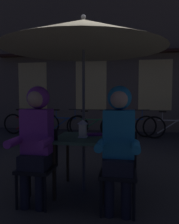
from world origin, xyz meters
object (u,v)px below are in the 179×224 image
book (95,134)px  cafe_table (84,145)px  patio_umbrella (84,35)px  person_right_hooded (119,136)px  lantern (83,128)px  chair_left (39,162)px  chair_right (119,166)px  bicycle_third (94,126)px  bicycle_second (64,124)px  person_left_hooded (36,133)px  bicycle_nearest (28,124)px  bicycle_fourth (129,126)px  bicycle_fifth (172,127)px

book → cafe_table: bearing=-145.4°
patio_umbrella → person_right_hooded: (0.48, -0.43, -1.21)m
lantern → chair_left: lantern is taller
chair_right → person_right_hooded: 0.36m
bicycle_third → book: 3.63m
patio_umbrella → bicycle_second: patio_umbrella is taller
lantern → bicycle_second: lantern is taller
cafe_table → person_right_hooded: (0.48, -0.43, 0.21)m
lantern → person_right_hooded: (0.49, -0.40, -0.01)m
patio_umbrella → person_left_hooded: bearing=-138.4°
bicycle_nearest → bicycle_second: bearing=4.1°
lantern → chair_right: 0.70m
bicycle_nearest → bicycle_fourth: (3.20, 0.07, 0.00)m
patio_umbrella → bicycle_nearest: size_ratio=1.37×
lantern → person_left_hooded: person_left_hooded is taller
person_left_hooded → person_right_hooded: size_ratio=1.00×
cafe_table → bicycle_second: bicycle_second is taller
lantern → person_left_hooded: 0.62m
lantern → bicycle_nearest: (-2.62, 3.91, -0.51)m
cafe_table → bicycle_fourth: (0.58, 3.95, -0.29)m
bicycle_fourth → bicycle_third: bearing=-166.6°
lantern → person_right_hooded: bearing=-39.5°
person_left_hooded → bicycle_fourth: person_left_hooded is taller
cafe_table → patio_umbrella: size_ratio=0.32×
bicycle_nearest → patio_umbrella: bearing=-56.0°
patio_umbrella → chair_right: bearing=-37.5°
lantern → bicycle_nearest: 4.73m
bicycle_fourth → person_right_hooded: bearing=-91.3°
bicycle_third → cafe_table: bearing=-83.1°
cafe_table → bicycle_third: (-0.45, 3.71, -0.29)m
bicycle_second → book: 4.15m
chair_right → person_left_hooded: person_left_hooded is taller
bicycle_fifth → chair_left: bearing=-118.4°
cafe_table → person_left_hooded: size_ratio=0.53×
chair_left → bicycle_nearest: bearing=116.8°
bicycle_third → book: (0.57, -3.56, 0.41)m
chair_left → chair_right: same height
lantern → bicycle_fourth: 4.05m
chair_left → person_right_hooded: (0.96, -0.06, 0.36)m
person_left_hooded → bicycle_nearest: 4.84m
cafe_table → chair_right: chair_right is taller
lantern → person_left_hooded: bearing=-139.8°
patio_umbrella → bicycle_second: size_ratio=1.40×
cafe_table → person_left_hooded: (-0.48, -0.43, 0.21)m
bicycle_fourth → patio_umbrella: bearing=-98.4°
bicycle_fourth → book: 3.86m
bicycle_third → bicycle_nearest: bearing=175.4°
lantern → person_right_hooded: person_right_hooded is taller
cafe_table → patio_umbrella: bearing=0.0°
bicycle_fourth → bicycle_fifth: 1.23m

